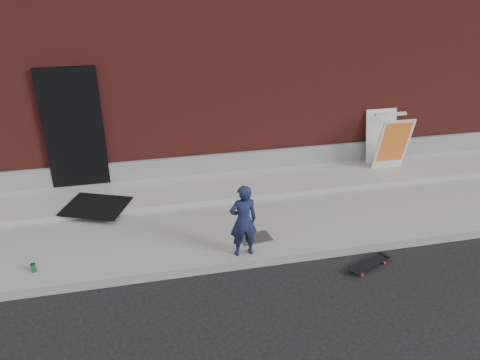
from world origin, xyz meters
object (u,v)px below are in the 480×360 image
object	(u,v)px
skateboard	(369,264)
pizza_sign	(388,140)
soda_can	(34,268)
child	(243,221)

from	to	relation	value
skateboard	pizza_sign	size ratio (longest dim) A/B	0.66
skateboard	soda_can	bearing A→B (deg)	171.23
skateboard	soda_can	size ratio (longest dim) A/B	5.65
skateboard	pizza_sign	xyz separation A→B (m)	(1.75, 2.93, 0.75)
child	pizza_sign	bearing A→B (deg)	-149.82
child	skateboard	xyz separation A→B (m)	(1.83, -0.55, -0.66)
child	skateboard	bearing A→B (deg)	159.90
skateboard	soda_can	distance (m)	4.94
child	pizza_sign	xyz separation A→B (m)	(3.59, 2.37, 0.09)
pizza_sign	soda_can	world-z (taller)	pizza_sign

